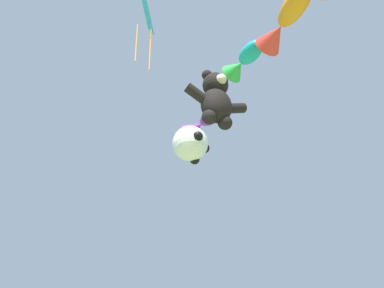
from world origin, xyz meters
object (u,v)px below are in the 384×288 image
(teddy_bear_kite, at_px, (216,99))
(fish_kite_teal, at_px, (243,61))
(soccer_ball_kite, at_px, (191,144))
(fish_kite_violet, at_px, (204,122))
(fish_kite_tangerine, at_px, (284,22))
(diamond_kite, at_px, (147,17))

(teddy_bear_kite, distance_m, fish_kite_teal, 3.06)
(soccer_ball_kite, relative_size, fish_kite_teal, 0.58)
(soccer_ball_kite, xyz_separation_m, fish_kite_teal, (2.05, 0.32, 4.37))
(soccer_ball_kite, height_order, fish_kite_violet, fish_kite_violet)
(fish_kite_violet, bearing_deg, fish_kite_tangerine, -89.22)
(fish_kite_tangerine, distance_m, diamond_kite, 3.83)
(teddy_bear_kite, relative_size, diamond_kite, 0.61)
(soccer_ball_kite, bearing_deg, teddy_bear_kite, -9.73)
(teddy_bear_kite, relative_size, fish_kite_violet, 0.89)
(soccer_ball_kite, xyz_separation_m, fish_kite_tangerine, (2.04, -1.74, 3.87))
(soccer_ball_kite, distance_m, diamond_kite, 4.17)
(fish_kite_violet, xyz_separation_m, diamond_kite, (-3.40, -2.93, 0.22))
(diamond_kite, bearing_deg, fish_kite_teal, 6.83)
(soccer_ball_kite, height_order, diamond_kite, diamond_kite)
(fish_kite_violet, relative_size, diamond_kite, 0.68)
(fish_kite_teal, height_order, fish_kite_tangerine, fish_kite_teal)
(teddy_bear_kite, distance_m, fish_kite_tangerine, 3.04)
(teddy_bear_kite, height_order, fish_kite_teal, fish_kite_teal)
(teddy_bear_kite, height_order, soccer_ball_kite, teddy_bear_kite)
(fish_kite_teal, bearing_deg, fish_kite_tangerine, -90.49)
(fish_kite_tangerine, bearing_deg, soccer_ball_kite, 139.54)
(soccer_ball_kite, distance_m, fish_kite_teal, 4.83)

